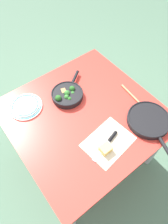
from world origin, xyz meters
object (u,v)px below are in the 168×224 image
skillet_broccoli (67,94)px  wooden_spoon (140,103)px  cheese_block (106,149)px  grater_knife (109,142)px  dinner_plate_stack (26,106)px  skillet_eggs (149,120)px

skillet_broccoli → wooden_spoon: skillet_broccoli is taller
cheese_block → grater_knife: bearing=29.5°
grater_knife → dinner_plate_stack: (-0.29, 0.59, 0.00)m
wooden_spoon → grater_knife: size_ratio=1.38×
wooden_spoon → cheese_block: size_ratio=4.76×
skillet_eggs → dinner_plate_stack: skillet_eggs is taller
wooden_spoon → dinner_plate_stack: bearing=-120.6°
skillet_eggs → wooden_spoon: skillet_eggs is taller
grater_knife → cheese_block: cheese_block is taller
wooden_spoon → dinner_plate_stack: dinner_plate_stack is taller
skillet_broccoli → grater_knife: size_ratio=1.33×
skillet_eggs → cheese_block: bearing=-73.3°
grater_knife → dinner_plate_stack: size_ratio=1.04×
skillet_eggs → grater_knife: skillet_eggs is taller
dinner_plate_stack → skillet_broccoli: bearing=-19.8°
wooden_spoon → skillet_broccoli: bearing=-129.8°
skillet_eggs → wooden_spoon: size_ratio=1.19×
cheese_block → wooden_spoon: bearing=15.3°
skillet_broccoli → dinner_plate_stack: bearing=125.0°
skillet_broccoli → grater_knife: 0.48m
skillet_broccoli → dinner_plate_stack: 0.32m
cheese_block → dinner_plate_stack: cheese_block is taller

